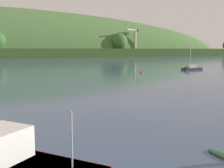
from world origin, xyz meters
name	(u,v)px	position (x,y,z in m)	size (l,w,h in m)	color
dockside_crane	(135,43)	(93.19, 191.56, 10.05)	(13.71, 7.92, 20.63)	#4C4C51
sailboat_far_left	(190,69)	(30.84, 70.30, 0.16)	(6.17, 2.15, 8.89)	#232328
mooring_buoy_foreground	(141,73)	(14.91, 68.75, 0.00)	(0.69, 0.69, 0.77)	red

